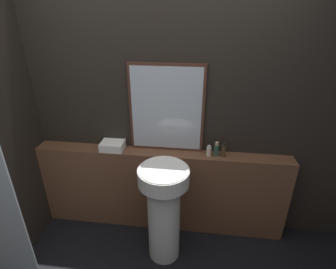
{
  "coord_description": "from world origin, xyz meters",
  "views": [
    {
      "loc": [
        0.34,
        -0.95,
        2.14
      ],
      "look_at": [
        0.08,
        1.12,
        1.13
      ],
      "focal_mm": 28.0,
      "sensor_mm": 36.0,
      "label": 1
    }
  ],
  "objects_px": {
    "shampoo_bottle": "(209,151)",
    "conditioner_bottle": "(216,150)",
    "mirror": "(166,109)",
    "lotion_bottle": "(223,150)",
    "pedestal_sink": "(164,208)",
    "towel_stack": "(113,146)"
  },
  "relations": [
    {
      "from": "pedestal_sink",
      "to": "shampoo_bottle",
      "type": "bearing_deg",
      "value": 45.88
    },
    {
      "from": "mirror",
      "to": "towel_stack",
      "type": "height_order",
      "value": "mirror"
    },
    {
      "from": "towel_stack",
      "to": "lotion_bottle",
      "type": "height_order",
      "value": "lotion_bottle"
    },
    {
      "from": "mirror",
      "to": "shampoo_bottle",
      "type": "bearing_deg",
      "value": -9.87
    },
    {
      "from": "shampoo_bottle",
      "to": "conditioner_bottle",
      "type": "relative_size",
      "value": 0.72
    },
    {
      "from": "pedestal_sink",
      "to": "shampoo_bottle",
      "type": "relative_size",
      "value": 9.55
    },
    {
      "from": "towel_stack",
      "to": "lotion_bottle",
      "type": "relative_size",
      "value": 1.59
    },
    {
      "from": "pedestal_sink",
      "to": "conditioner_bottle",
      "type": "xyz_separation_m",
      "value": [
        0.44,
        0.38,
        0.4
      ]
    },
    {
      "from": "mirror",
      "to": "conditioner_bottle",
      "type": "xyz_separation_m",
      "value": [
        0.48,
        -0.07,
        -0.35
      ]
    },
    {
      "from": "conditioner_bottle",
      "to": "towel_stack",
      "type": "bearing_deg",
      "value": 180.0
    },
    {
      "from": "pedestal_sink",
      "to": "lotion_bottle",
      "type": "height_order",
      "value": "lotion_bottle"
    },
    {
      "from": "towel_stack",
      "to": "conditioner_bottle",
      "type": "relative_size",
      "value": 1.56
    },
    {
      "from": "mirror",
      "to": "towel_stack",
      "type": "bearing_deg",
      "value": -172.24
    },
    {
      "from": "shampoo_bottle",
      "to": "towel_stack",
      "type": "bearing_deg",
      "value": 180.0
    },
    {
      "from": "towel_stack",
      "to": "conditioner_bottle",
      "type": "height_order",
      "value": "conditioner_bottle"
    },
    {
      "from": "mirror",
      "to": "lotion_bottle",
      "type": "xyz_separation_m",
      "value": [
        0.54,
        -0.07,
        -0.35
      ]
    },
    {
      "from": "pedestal_sink",
      "to": "mirror",
      "type": "height_order",
      "value": "mirror"
    },
    {
      "from": "lotion_bottle",
      "to": "pedestal_sink",
      "type": "bearing_deg",
      "value": -142.74
    },
    {
      "from": "mirror",
      "to": "lotion_bottle",
      "type": "relative_size",
      "value": 5.99
    },
    {
      "from": "mirror",
      "to": "lotion_bottle",
      "type": "distance_m",
      "value": 0.65
    },
    {
      "from": "shampoo_bottle",
      "to": "conditioner_bottle",
      "type": "bearing_deg",
      "value": 0.0
    },
    {
      "from": "pedestal_sink",
      "to": "lotion_bottle",
      "type": "relative_size",
      "value": 6.97
    }
  ]
}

